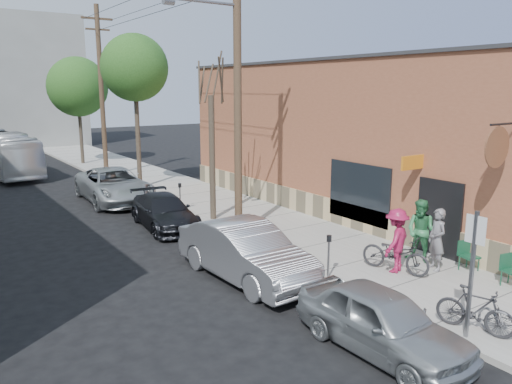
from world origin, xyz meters
TOP-DOWN VIEW (x-y plane):
  - ground at (0.00, 0.00)m, footprint 120.00×120.00m
  - sidewalk at (4.25, 11.00)m, footprint 4.50×58.00m
  - cafe_building at (8.99, 4.99)m, footprint 6.60×20.20m
  - sign_post at (2.35, -4.74)m, footprint 0.07×0.45m
  - parking_meter_near at (2.25, -0.48)m, footprint 0.14×0.14m
  - parking_meter_far at (2.25, 9.00)m, footprint 0.14×0.14m
  - utility_pole_near at (2.39, 4.57)m, footprint 3.57×0.28m
  - utility_pole_far at (2.45, 19.63)m, footprint 1.80×0.28m
  - tree_bare at (2.80, 7.07)m, footprint 0.24×0.24m
  - tree_leafy_mid at (2.80, 15.06)m, footprint 3.47×3.47m
  - tree_leafy_far at (2.80, 26.00)m, footprint 4.14×4.14m
  - patio_chair_a at (6.03, -2.42)m, footprint 0.60×0.60m
  - patron_grey at (5.31, -1.79)m, footprint 0.66×0.79m
  - patron_green at (5.49, -1.09)m, footprint 0.94×1.09m
  - cyclist at (4.18, -1.23)m, footprint 1.38×1.05m
  - cyclist_bike at (4.18, -1.23)m, footprint 1.27×2.16m
  - parked_bike_a at (2.71, -4.69)m, footprint 0.95×1.76m
  - parked_bike_b at (2.83, -5.39)m, footprint 0.95×1.73m
  - car_0 at (0.57, -3.92)m, footprint 1.68×4.04m
  - car_1 at (0.47, 1.07)m, footprint 1.93×5.04m
  - car_2 at (0.80, 7.44)m, footprint 2.24×4.60m
  - car_3 at (0.72, 13.08)m, footprint 2.98×5.97m
  - bus at (-2.42, 24.65)m, footprint 3.01×9.87m

SIDE VIEW (x-z plane):
  - ground at x=0.00m, z-range 0.00..0.00m
  - sidewalk at x=4.25m, z-range 0.00..0.15m
  - parked_bike_b at x=2.83m, z-range 0.15..1.01m
  - patio_chair_a at x=6.03m, z-range 0.15..1.03m
  - car_2 at x=0.80m, z-range 0.00..1.29m
  - parked_bike_a at x=2.71m, z-range 0.15..1.17m
  - car_0 at x=0.57m, z-range 0.00..1.37m
  - cyclist_bike at x=4.18m, z-range 0.15..1.22m
  - car_3 at x=0.72m, z-range 0.00..1.62m
  - car_1 at x=0.47m, z-range 0.00..1.64m
  - parking_meter_near at x=2.25m, z-range 0.36..1.60m
  - parking_meter_far at x=2.25m, z-range 0.36..1.60m
  - patron_grey at x=5.31m, z-range 0.15..2.00m
  - cyclist at x=4.18m, z-range 0.15..2.04m
  - patron_green at x=5.49m, z-range 0.15..2.10m
  - bus at x=-2.42m, z-range 0.00..2.71m
  - sign_post at x=2.35m, z-range 0.43..3.23m
  - tree_bare at x=2.80m, z-range 0.15..5.15m
  - cafe_building at x=8.99m, z-range 0.00..6.61m
  - utility_pole_far at x=2.45m, z-range 0.34..10.34m
  - utility_pole_near at x=2.39m, z-range 0.41..10.41m
  - tree_leafy_far at x=2.80m, z-range 1.79..9.23m
  - tree_leafy_mid at x=2.80m, z-range 2.41..10.46m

